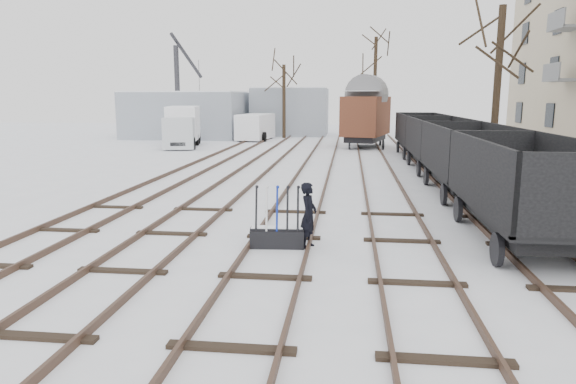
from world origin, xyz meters
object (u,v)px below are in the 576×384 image
(lorry, at_px, (182,126))
(crane, at_px, (179,111))
(ground_frame, at_px, (277,236))
(panel_van, at_px, (256,127))
(worker, at_px, (309,215))
(box_van_wagon, at_px, (366,115))
(freight_wagon_a, at_px, (525,203))

(lorry, height_order, crane, crane)
(ground_frame, distance_m, panel_van, 31.82)
(lorry, xyz_separation_m, crane, (-3.03, 8.40, 0.88))
(worker, height_order, lorry, lorry)
(box_van_wagon, height_order, panel_van, box_van_wagon)
(crane, bearing_deg, ground_frame, -54.72)
(box_van_wagon, bearing_deg, freight_wagon_a, -67.96)
(box_van_wagon, bearing_deg, worker, -80.07)
(freight_wagon_a, xyz_separation_m, panel_van, (-12.26, 30.00, 0.15))
(worker, distance_m, lorry, 26.95)
(worker, distance_m, freight_wagon_a, 5.42)
(freight_wagon_a, xyz_separation_m, crane, (-19.52, 31.81, 1.39))
(freight_wagon_a, xyz_separation_m, box_van_wagon, (-3.17, 24.56, 1.35))
(worker, height_order, box_van_wagon, box_van_wagon)
(box_van_wagon, distance_m, panel_van, 10.66)
(ground_frame, relative_size, worker, 0.94)
(worker, relative_size, crane, 0.18)
(worker, bearing_deg, crane, 34.74)
(crane, bearing_deg, worker, -53.55)
(ground_frame, bearing_deg, panel_van, 97.04)
(ground_frame, xyz_separation_m, lorry, (-10.44, 24.61, 1.23))
(freight_wagon_a, xyz_separation_m, lorry, (-16.49, 23.42, 0.52))
(panel_van, height_order, crane, crane)
(ground_frame, bearing_deg, worker, 3.39)
(ground_frame, height_order, box_van_wagon, box_van_wagon)
(freight_wagon_a, distance_m, box_van_wagon, 24.80)
(ground_frame, height_order, lorry, lorry)
(lorry, relative_size, crane, 0.74)
(worker, bearing_deg, box_van_wagon, 6.63)
(panel_van, distance_m, crane, 7.59)
(box_van_wagon, distance_m, crane, 17.89)
(freight_wagon_a, relative_size, panel_van, 1.23)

